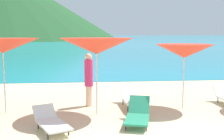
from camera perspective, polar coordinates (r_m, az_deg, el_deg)
The scene contains 9 objects.
ground_plane at distance 15.70m, azimuth 1.60°, elevation -2.47°, with size 50.00×100.00×0.30m, color beige.
ocean_water at distance 234.67m, azimuth -5.14°, elevation 6.62°, with size 650.00×440.00×0.02m, color teal.
umbrella_2 at distance 9.45m, azimuth -21.00°, elevation 4.56°, with size 2.45×2.45×2.37m.
umbrella_3 at distance 8.66m, azimuth -3.11°, elevation 4.78°, with size 2.39×2.39×2.38m.
umbrella_4 at distance 9.79m, azimuth 14.26°, elevation 3.67°, with size 1.96×1.96×2.16m.
lounge_chair_3 at distance 9.91m, azimuth 3.77°, elevation -5.51°, with size 0.58×1.71×0.67m.
lounge_chair_10 at distance 7.70m, azimuth -12.14°, elevation -9.97°, with size 1.19×1.67×0.54m.
lounge_chair_11 at distance 8.07m, azimuth 5.18°, elevation -8.81°, with size 0.98×1.57×0.67m.
beachgoer_1 at distance 9.86m, azimuth -4.66°, elevation -1.55°, with size 0.29×0.29×1.84m.
Camera 1 is at (-1.94, -5.35, 2.50)m, focal length 45.76 mm.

